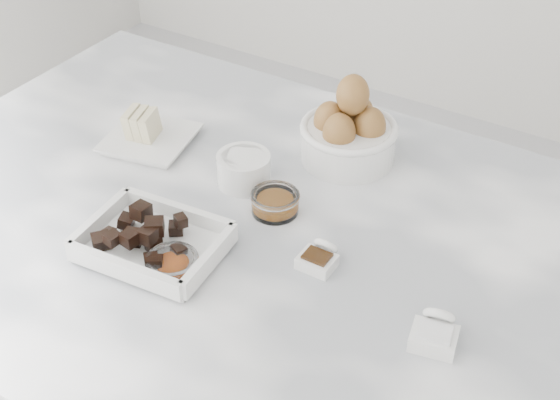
% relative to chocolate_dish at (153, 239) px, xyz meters
% --- Properties ---
extents(marble_slab, '(1.20, 0.80, 0.04)m').
position_rel_chocolate_dish_xyz_m(marble_slab, '(0.09, 0.12, -0.04)').
color(marble_slab, white).
rests_on(marble_slab, cabinet).
extents(chocolate_dish, '(0.20, 0.16, 0.05)m').
position_rel_chocolate_dish_xyz_m(chocolate_dish, '(0.00, 0.00, 0.00)').
color(chocolate_dish, white).
rests_on(chocolate_dish, marble_slab).
extents(butter_plate, '(0.16, 0.16, 0.06)m').
position_rel_chocolate_dish_xyz_m(butter_plate, '(-0.18, 0.21, -0.00)').
color(butter_plate, white).
rests_on(butter_plate, marble_slab).
extents(sugar_ramekin, '(0.08, 0.08, 0.05)m').
position_rel_chocolate_dish_xyz_m(sugar_ramekin, '(0.02, 0.20, 0.01)').
color(sugar_ramekin, white).
rests_on(sugar_ramekin, marble_slab).
extents(egg_bowl, '(0.16, 0.16, 0.15)m').
position_rel_chocolate_dish_xyz_m(egg_bowl, '(0.12, 0.34, 0.03)').
color(egg_bowl, white).
rests_on(egg_bowl, marble_slab).
extents(honey_bowl, '(0.07, 0.07, 0.03)m').
position_rel_chocolate_dish_xyz_m(honey_bowl, '(0.09, 0.16, -0.01)').
color(honey_bowl, white).
rests_on(honey_bowl, marble_slab).
extents(zest_bowl, '(0.07, 0.07, 0.03)m').
position_rel_chocolate_dish_xyz_m(zest_bowl, '(0.05, -0.02, -0.01)').
color(zest_bowl, white).
rests_on(zest_bowl, marble_slab).
extents(vanilla_spoon, '(0.05, 0.06, 0.04)m').
position_rel_chocolate_dish_xyz_m(vanilla_spoon, '(0.21, 0.10, -0.01)').
color(vanilla_spoon, white).
rests_on(vanilla_spoon, marble_slab).
extents(salt_spoon, '(0.06, 0.08, 0.04)m').
position_rel_chocolate_dish_xyz_m(salt_spoon, '(0.39, 0.05, -0.01)').
color(salt_spoon, white).
rests_on(salt_spoon, marble_slab).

